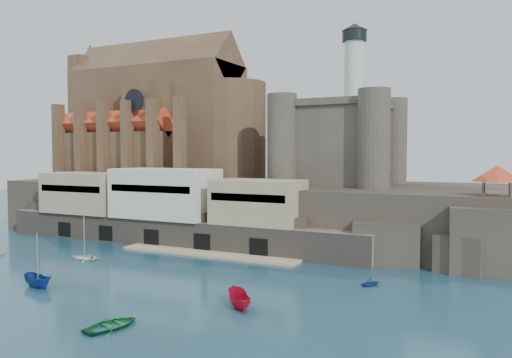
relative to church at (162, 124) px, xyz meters
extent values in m
plane|color=#173C4E|center=(24.13, -41.85, -22.13)|extent=(300.00, 300.00, 0.00)
cube|color=#2B2520|center=(24.13, -1.85, -17.13)|extent=(100.00, 34.00, 10.00)
cube|color=#2B2520|center=(-13.87, -18.35, -19.13)|extent=(9.00, 5.00, 6.00)
cube|color=#2B2520|center=(2.13, -18.35, -19.13)|extent=(9.00, 5.00, 6.00)
cube|color=#2B2520|center=(19.13, -18.35, -19.13)|extent=(9.00, 5.00, 6.00)
cube|color=#2B2520|center=(36.13, -18.35, -19.13)|extent=(9.00, 5.00, 6.00)
cube|color=#2B2520|center=(52.13, -18.35, -19.13)|extent=(9.00, 5.00, 6.00)
cube|color=#6E6358|center=(16.13, -19.35, -19.88)|extent=(70.00, 6.00, 4.50)
cube|color=tan|center=(26.13, -23.85, -21.98)|extent=(30.00, 4.00, 0.40)
cube|color=black|center=(-5.87, -22.25, -20.53)|extent=(3.00, 0.40, 2.60)
cube|color=black|center=(4.13, -22.25, -20.53)|extent=(3.00, 0.40, 2.60)
cube|color=black|center=(14.13, -22.25, -20.53)|extent=(3.00, 0.40, 2.60)
cube|color=black|center=(24.13, -22.25, -20.53)|extent=(3.00, 0.40, 2.60)
cube|color=black|center=(34.13, -22.25, -20.53)|extent=(3.00, 0.40, 2.60)
cube|color=tan|center=(-3.87, -18.35, -13.88)|extent=(16.00, 9.00, 7.50)
cube|color=silver|center=(14.13, -18.35, -13.38)|extent=(18.00, 9.00, 8.50)
cube|color=tan|center=(32.13, -18.35, -14.13)|extent=(14.00, 8.00, 7.00)
cube|color=#4B3623|center=(-1.87, 0.15, -0.13)|extent=(38.00, 14.00, 24.00)
cube|color=#4B3623|center=(-1.87, 0.15, 11.87)|extent=(38.00, 13.01, 13.01)
cylinder|color=#4B3623|center=(17.13, 0.15, -2.13)|extent=(14.00, 14.00, 20.00)
cube|color=#4B3623|center=(2.13, 0.15, -2.13)|extent=(10.00, 20.00, 20.00)
cube|color=#4B3623|center=(-5.87, -9.35, -7.13)|extent=(28.00, 5.00, 10.00)
cube|color=#4B3623|center=(-5.87, 9.65, -7.13)|extent=(28.00, 5.00, 10.00)
cube|color=#C13B21|center=(-5.87, -9.35, -0.53)|extent=(28.00, 5.66, 5.66)
cube|color=#C13B21|center=(-5.87, 9.65, -0.53)|extent=(28.00, 5.66, 5.66)
cube|color=#4B3623|center=(-20.87, 0.15, 1.87)|extent=(4.00, 10.00, 28.00)
cylinder|color=black|center=(2.13, -11.90, 3.87)|extent=(4.40, 0.30, 4.40)
cube|color=#4B3623|center=(-17.87, -12.35, -4.13)|extent=(1.60, 2.20, 16.00)
cube|color=#4B3623|center=(-11.67, -12.35, -4.13)|extent=(1.60, 2.20, 16.00)
cube|color=#4B3623|center=(-5.47, -12.35, -4.13)|extent=(1.60, 2.20, 16.00)
cube|color=#4B3623|center=(0.73, -12.35, -4.13)|extent=(1.60, 2.20, 16.00)
cube|color=#4B3623|center=(6.93, -12.35, -4.13)|extent=(1.60, 2.20, 16.00)
cube|color=#4B3623|center=(13.13, -12.35, -4.13)|extent=(1.60, 2.20, 16.00)
cube|color=#423D34|center=(40.13, -0.85, -5.13)|extent=(16.00, 16.00, 14.00)
cube|color=#423D34|center=(40.13, -0.85, 2.27)|extent=(17.00, 17.00, 1.20)
cylinder|color=#423D34|center=(32.13, -8.85, -4.13)|extent=(5.20, 5.20, 16.00)
cylinder|color=#423D34|center=(48.13, -8.85, -4.13)|extent=(5.20, 5.20, 16.00)
cylinder|color=#423D34|center=(32.13, 7.15, -4.13)|extent=(5.20, 5.20, 16.00)
cylinder|color=#423D34|center=(48.13, 7.15, -4.13)|extent=(5.20, 5.20, 16.00)
cylinder|color=silver|center=(42.13, 1.15, 7.87)|extent=(3.60, 3.60, 12.00)
cylinder|color=black|center=(42.13, 1.15, 14.87)|extent=(4.40, 4.40, 2.00)
cone|color=black|center=(42.13, 1.15, 16.47)|extent=(4.60, 4.60, 1.40)
cube|color=#2B2520|center=(66.13, -15.85, -17.78)|extent=(12.00, 10.00, 8.70)
cube|color=#2B2520|center=(62.13, -18.85, -19.63)|extent=(6.00, 5.00, 5.00)
cube|color=#4B3623|center=(66.13, -15.85, -13.28)|extent=(4.20, 4.20, 0.30)
cylinder|color=#4B3623|center=(64.53, -17.45, -11.83)|extent=(0.36, 0.36, 3.20)
cylinder|color=#4B3623|center=(67.73, -17.45, -11.83)|extent=(0.36, 0.36, 3.20)
cylinder|color=#4B3623|center=(64.53, -14.25, -11.83)|extent=(0.36, 0.36, 3.20)
cylinder|color=#4B3623|center=(67.73, -14.25, -11.83)|extent=(0.36, 0.36, 3.20)
pyramid|color=#C13B21|center=(66.13, -15.85, -9.13)|extent=(6.40, 6.40, 2.20)
imported|color=navy|center=(17.98, -48.53, -22.13)|extent=(2.33, 2.30, 5.01)
imported|color=#14682E|center=(35.36, -55.25, -22.13)|extent=(3.95, 2.02, 5.32)
imported|color=white|center=(-2.58, -38.12, -22.13)|extent=(2.46, 1.76, 2.61)
imported|color=#AE0B25|center=(42.72, -44.82, -22.13)|extent=(2.71, 2.72, 5.05)
imported|color=silver|center=(11.45, -34.71, -22.13)|extent=(1.17, 3.57, 4.94)
imported|color=navy|center=(52.89, -30.85, -22.13)|extent=(2.63, 2.44, 2.61)
camera|label=1|loc=(66.39, -89.18, -6.42)|focal=35.00mm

